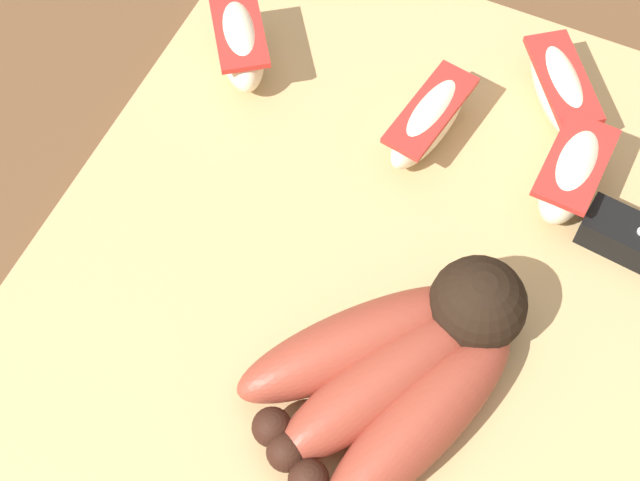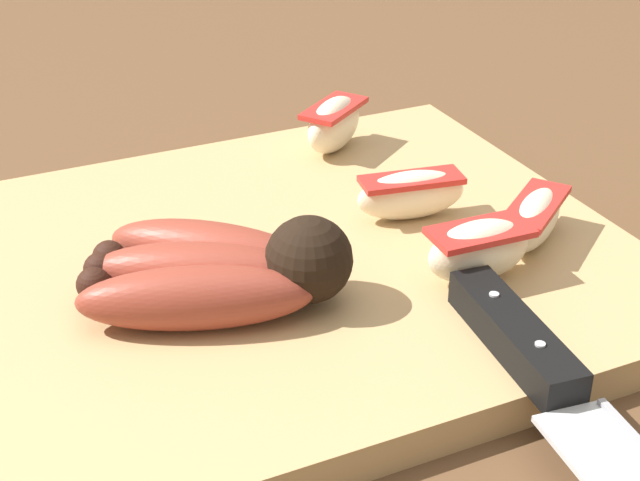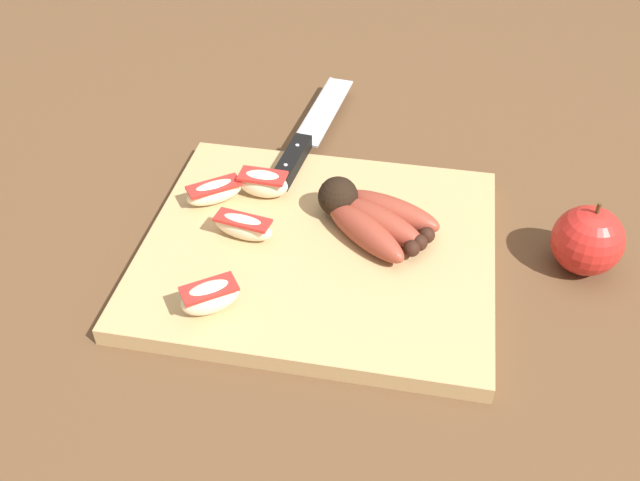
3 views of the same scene
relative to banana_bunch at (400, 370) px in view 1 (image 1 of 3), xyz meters
The scene contains 7 objects.
ground_plane 0.06m from the banana_bunch, 151.07° to the right, with size 6.00×6.00×0.00m, color brown.
cutting_board 0.07m from the banana_bunch, 149.65° to the right, with size 0.38×0.33×0.02m, color tan.
banana_bunch is the anchor object (origin of this frame).
apple_wedge_near 0.20m from the banana_bunch, 132.47° to the right, with size 0.06×0.05×0.04m.
apple_wedge_middle 0.14m from the banana_bunch, 163.87° to the right, with size 0.07×0.03×0.03m.
apple_wedge_far 0.19m from the banana_bunch, behind, with size 0.07×0.06×0.03m.
apple_wedge_extra 0.14m from the banana_bunch, 163.94° to the left, with size 0.06×0.03×0.04m.
Camera 1 is at (0.20, 0.06, 0.44)m, focal length 53.72 mm.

